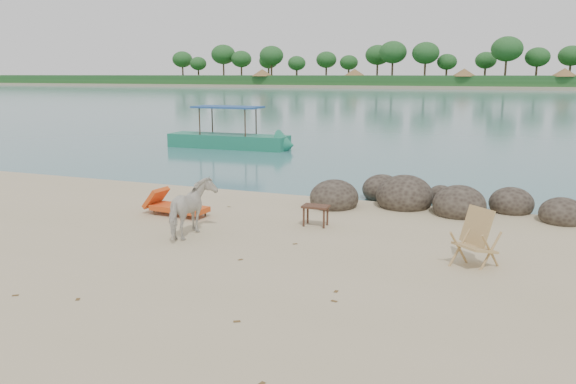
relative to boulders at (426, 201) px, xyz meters
name	(u,v)px	position (x,y,z in m)	size (l,w,h in m)	color
water	(484,95)	(-1.79, 84.26, -0.22)	(400.00, 400.00, 0.00)	#396A73
far_shore	(495,86)	(-1.79, 164.26, -0.22)	(420.00, 90.00, 1.40)	tan
far_scenery	(493,75)	(-1.76, 130.96, 2.92)	(420.00, 18.00, 9.50)	#1E4C1E
boulders	(426,201)	(0.00, 0.00, 0.00)	(6.55, 3.00, 1.10)	black
cow	(192,210)	(-4.26, -4.40, 0.37)	(0.64, 1.40, 1.19)	silver
side_table	(316,217)	(-2.08, -2.70, 0.02)	(0.59, 0.38, 0.47)	#382016
lounge_chair	(179,206)	(-5.47, -2.98, 0.05)	(1.78, 0.62, 0.53)	#C35E17
deck_chair	(475,241)	(1.42, -4.25, 0.29)	(0.64, 0.71, 1.01)	tan
boat_near	(228,113)	(-10.47, 9.42, 1.37)	(6.55, 1.47, 3.19)	#1B7155
dead_leaves	(220,269)	(-2.77, -5.99, -0.21)	(5.62, 7.58, 0.00)	brown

